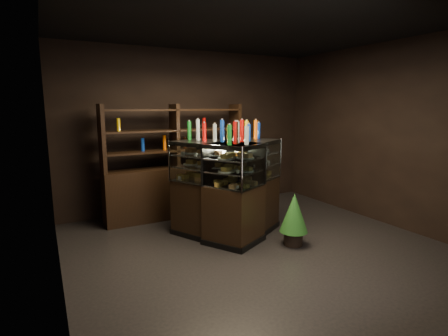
% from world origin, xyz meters
% --- Properties ---
extents(ground, '(5.00, 5.00, 0.00)m').
position_xyz_m(ground, '(0.00, 0.00, 0.00)').
color(ground, black).
rests_on(ground, ground).
extents(room_shell, '(5.02, 5.02, 3.01)m').
position_xyz_m(room_shell, '(0.00, 0.00, 1.94)').
color(room_shell, black).
rests_on(room_shell, ground).
extents(display_case, '(1.74, 1.50, 1.46)m').
position_xyz_m(display_case, '(-0.13, 0.71, 0.49)').
color(display_case, black).
rests_on(display_case, ground).
extents(food_display, '(1.33, 1.17, 0.45)m').
position_xyz_m(food_display, '(-0.13, 0.71, 1.13)').
color(food_display, gold).
rests_on(food_display, display_case).
extents(bottles_top, '(1.17, 1.03, 0.30)m').
position_xyz_m(bottles_top, '(-0.13, 0.71, 1.59)').
color(bottles_top, '#147223').
rests_on(bottles_top, display_case).
extents(potted_conifer, '(0.40, 0.40, 0.86)m').
position_xyz_m(potted_conifer, '(0.50, -0.03, 0.49)').
color(potted_conifer, black).
rests_on(potted_conifer, ground).
extents(back_shelving, '(2.52, 0.47, 2.00)m').
position_xyz_m(back_shelving, '(-0.51, 2.05, 0.60)').
color(back_shelving, black).
rests_on(back_shelving, ground).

